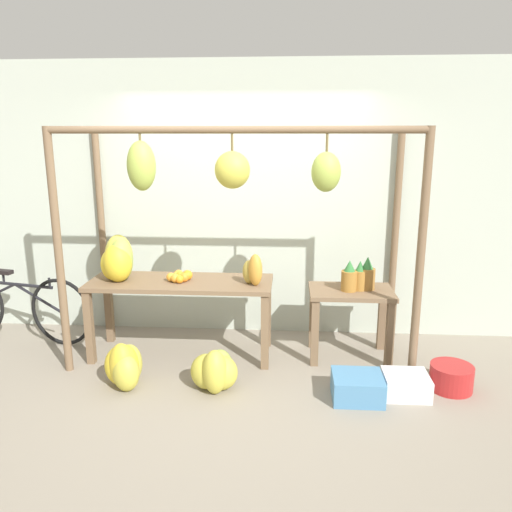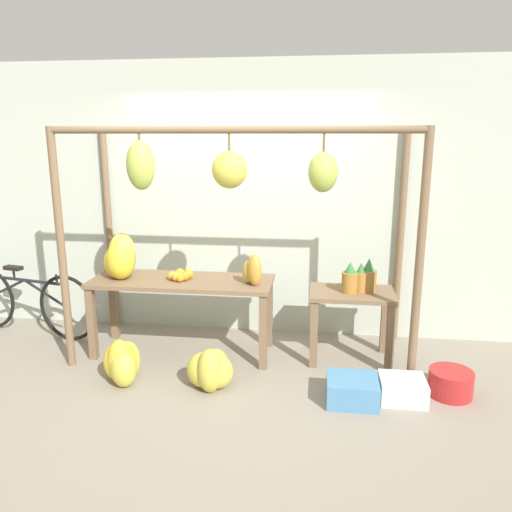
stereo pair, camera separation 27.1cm
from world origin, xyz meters
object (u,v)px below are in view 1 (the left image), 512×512
Objects in this scene: banana_pile_ground_left at (125,366)px; fruit_crate_purple at (406,385)px; banana_pile_ground_right at (215,371)px; orange_pile at (180,277)px; pineapple_cluster at (359,277)px; parked_bicycle at (17,306)px; fruit_crate_white at (357,387)px; banana_pile_on_table at (118,261)px; blue_bucket at (451,377)px; papaya_pile at (253,271)px.

banana_pile_ground_left reaches higher than fruit_crate_purple.
orange_pile is at bearing 122.97° from banana_pile_ground_right.
parked_bicycle is at bearing 176.82° from pineapple_cluster.
fruit_crate_white is at bearing -2.16° from banana_pile_ground_left.
banana_pile_on_table is 1.31× the size of blue_bucket.
banana_pile_on_table is at bearing 147.27° from banana_pile_ground_right.
papaya_pile is (1.04, 0.59, 0.69)m from banana_pile_ground_left.
orange_pile is 2.53m from blue_bucket.
papaya_pile is at bearing -172.30° from pineapple_cluster.
banana_pile_ground_right is 1.57× the size of papaya_pile.
papaya_pile is at bearing 165.01° from blue_bucket.
orange_pile is 0.74× the size of pineapple_cluster.
pineapple_cluster is 0.79× the size of fruit_crate_white.
banana_pile_on_table is 2.42m from fruit_crate_white.
blue_bucket is 0.42m from fruit_crate_purple.
fruit_crate_white is at bearing -16.39° from parked_bicycle.
pineapple_cluster reaches higher than parked_bicycle.
fruit_crate_white is at bearing -165.41° from blue_bucket.
fruit_crate_purple is at bearing -162.88° from blue_bucket.
fruit_crate_white is (1.16, -0.08, -0.06)m from banana_pile_ground_right.
banana_pile_ground_right is 1.97m from blue_bucket.
orange_pile is 0.56× the size of banana_pile_ground_left.
pineapple_cluster is 1.57m from banana_pile_ground_right.
orange_pile reaches higher than fruit_crate_purple.
fruit_crate_purple is at bearing -13.49° from parked_bicycle.
pineapple_cluster is at bearing 140.85° from blue_bucket.
pineapple_cluster is 1.08× the size of papaya_pile.
pineapple_cluster reaches higher than blue_bucket.
fruit_crate_white is at bearing -36.57° from papaya_pile.
banana_pile_on_table is 1.15× the size of fruit_crate_white.
orange_pile is 0.99m from banana_pile_ground_right.
orange_pile reaches higher than fruit_crate_white.
papaya_pile is (-1.69, 0.45, 0.76)m from blue_bucket.
blue_bucket is at bearing -10.59° from parked_bicycle.
pineapple_cluster is at bearing 2.14° from orange_pile.
orange_pile reaches higher than banana_pile_ground_right.
blue_bucket is (2.38, -0.52, -0.68)m from orange_pile.
parked_bicycle is (-4.14, 0.77, 0.26)m from blue_bucket.
fruit_crate_purple is at bearing -13.98° from banana_pile_on_table.
banana_pile_on_table is 0.27× the size of parked_bicycle.
fruit_crate_purple is at bearing -24.01° from papaya_pile.
banana_pile_on_table reaches higher than blue_bucket.
banana_pile_on_table is 1.28× the size of fruit_crate_purple.
blue_bucket is (2.73, 0.14, -0.07)m from banana_pile_ground_left.
parked_bicycle is (-3.34, 0.98, 0.26)m from fruit_crate_white.
banana_pile_ground_right is (0.42, -0.65, -0.62)m from orange_pile.
papaya_pile is at bearing 29.60° from banana_pile_ground_left.
banana_pile_on_table reaches higher than pineapple_cluster.
banana_pile_on_table reaches higher than papaya_pile.
pineapple_cluster is (2.24, 0.07, -0.13)m from banana_pile_on_table.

